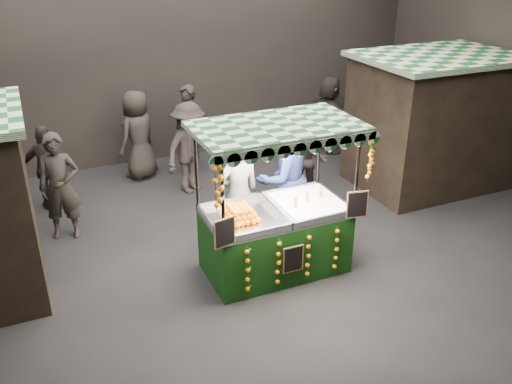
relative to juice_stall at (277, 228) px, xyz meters
name	(u,v)px	position (x,y,z in m)	size (l,w,h in m)	color
ground	(258,266)	(-0.20, 0.21, -0.71)	(12.00, 12.00, 0.00)	black
market_hall	(259,40)	(-0.20, 0.21, 2.67)	(12.10, 10.10, 5.05)	black
neighbour_stall_right	(432,121)	(4.20, 1.71, 0.60)	(3.00, 2.20, 2.60)	black
juice_stall	(277,228)	(0.00, 0.00, 0.00)	(2.36, 1.39, 2.29)	black
vendor_grey	(239,194)	(-0.24, 0.86, 0.23)	(0.71, 0.49, 1.88)	gray
vendor_blue	(283,178)	(0.58, 0.97, 0.31)	(1.12, 0.95, 2.05)	navy
shopper_0	(60,187)	(-2.76, 2.35, 0.19)	(0.75, 0.59, 1.81)	#2C2824
shopper_1	(307,161)	(1.60, 2.01, 0.06)	(0.94, 0.90, 1.54)	black
shopper_2	(49,168)	(-2.86, 3.52, 0.08)	(1.01, 0.74, 1.59)	#2D2824
shopper_3	(189,148)	(-0.31, 3.23, 0.19)	(1.34, 1.15, 1.80)	#2E2825
shopper_4	(138,135)	(-1.05, 4.32, 0.21)	(1.07, 0.98, 1.84)	#2C2824
shopper_5	(329,114)	(3.30, 4.07, 0.17)	(0.70, 1.69, 1.77)	#2E2925
shopper_6	(188,129)	(-0.01, 4.23, 0.22)	(0.71, 0.81, 1.86)	#292521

